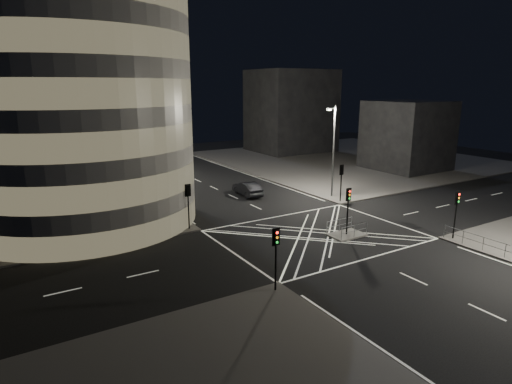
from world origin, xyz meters
TOP-DOWN VIEW (x-y plane):
  - ground at (0.00, 0.00)m, footprint 120.00×120.00m
  - sidewalk_far_right at (29.00, 27.00)m, footprint 42.00×42.00m
  - central_island at (2.00, -1.50)m, footprint 3.00×2.00m
  - office_tower_curved at (-20.74, 18.74)m, footprint 30.00×29.00m
  - building_right_far at (26.00, 40.00)m, footprint 14.00×12.00m
  - building_right_near at (30.00, 16.00)m, footprint 10.00×10.00m
  - building_far_end at (-4.00, 58.00)m, footprint 18.00×8.00m
  - tree_a at (-10.50, 9.00)m, footprint 4.25×4.25m
  - tree_b at (-10.50, 15.00)m, footprint 4.16×4.16m
  - tree_c at (-10.50, 21.00)m, footprint 4.55×4.55m
  - tree_d at (-10.50, 27.00)m, footprint 5.19×5.19m
  - tree_e at (-10.50, 33.00)m, footprint 3.98×3.98m
  - traffic_signal_fl at (-8.80, 6.80)m, footprint 0.55×0.22m
  - traffic_signal_nl at (-8.80, -6.80)m, footprint 0.55×0.22m
  - traffic_signal_fr at (8.80, 6.80)m, footprint 0.55×0.22m
  - traffic_signal_nr at (8.80, -6.80)m, footprint 0.55×0.22m
  - traffic_signal_island at (2.00, -1.50)m, footprint 0.55×0.22m
  - street_lamp_left_near at (-9.44, 12.00)m, footprint 1.25×0.25m
  - street_lamp_left_far at (-9.44, 30.00)m, footprint 1.25×0.25m
  - street_lamp_right_far at (9.44, 9.00)m, footprint 1.25×0.25m
  - railing_island_south at (2.00, -2.40)m, footprint 2.80×0.06m
  - railing_island_north at (2.00, -0.60)m, footprint 2.80×0.06m
  - sedan at (1.70, 14.66)m, footprint 2.01×4.97m

SIDE VIEW (x-z plane):
  - ground at x=0.00m, z-range 0.00..0.00m
  - sidewalk_far_right at x=29.00m, z-range 0.00..0.15m
  - central_island at x=2.00m, z-range 0.00..0.15m
  - railing_island_south at x=2.00m, z-range 0.15..1.25m
  - railing_island_north at x=2.00m, z-range 0.15..1.25m
  - sedan at x=1.70m, z-range 0.00..1.60m
  - traffic_signal_fl at x=-8.80m, z-range 0.91..4.91m
  - traffic_signal_nl at x=-8.80m, z-range 0.91..4.91m
  - traffic_signal_fr at x=8.80m, z-range 0.91..4.91m
  - traffic_signal_nr at x=8.80m, z-range 0.91..4.91m
  - traffic_signal_island at x=2.00m, z-range 0.91..4.91m
  - tree_e at x=-10.50m, z-range 1.05..7.46m
  - tree_b at x=-10.50m, z-range 1.20..8.12m
  - tree_a at x=-10.50m, z-range 1.18..8.15m
  - building_right_near at x=30.00m, z-range 0.15..10.15m
  - tree_c at x=-10.50m, z-range 1.35..9.02m
  - tree_d at x=-10.50m, z-range 1.27..9.49m
  - street_lamp_left_near at x=-9.44m, z-range 0.54..10.54m
  - street_lamp_left_far at x=-9.44m, z-range 0.54..10.54m
  - street_lamp_right_far at x=9.44m, z-range 0.54..10.54m
  - building_right_far at x=26.00m, z-range 0.15..15.15m
  - building_far_end at x=-4.00m, z-range 0.00..18.00m
  - office_tower_curved at x=-20.74m, z-range -0.95..26.25m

